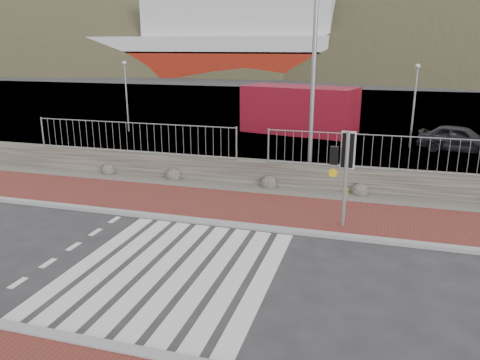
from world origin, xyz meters
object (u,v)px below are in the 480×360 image
(ferry, at_px, (203,43))
(streetlight, at_px, (319,41))
(shipping_container, at_px, (299,110))
(car_a, at_px, (460,139))
(traffic_signal_far, at_px, (345,159))

(ferry, xyz_separation_m, streetlight, (26.77, -59.74, -0.23))
(shipping_container, height_order, car_a, shipping_container)
(traffic_signal_far, height_order, streetlight, streetlight)
(ferry, xyz_separation_m, traffic_signal_far, (28.17, -64.16, -3.33))
(streetlight, distance_m, car_a, 10.42)
(shipping_container, relative_size, car_a, 1.71)
(streetlight, bearing_deg, traffic_signal_far, -94.45)
(traffic_signal_far, distance_m, shipping_container, 15.05)
(traffic_signal_far, relative_size, shipping_container, 0.43)
(ferry, distance_m, streetlight, 65.47)
(ferry, bearing_deg, car_a, -57.99)
(streetlight, xyz_separation_m, car_a, (6.08, 7.18, -4.49))
(streetlight, bearing_deg, ferry, 92.11)
(ferry, bearing_deg, streetlight, -65.86)
(ferry, height_order, car_a, ferry)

